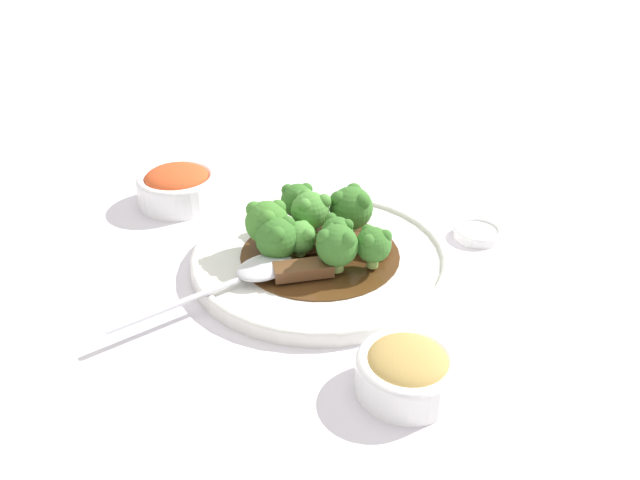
{
  "coord_description": "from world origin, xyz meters",
  "views": [
    {
      "loc": [
        0.19,
        0.59,
        0.4
      ],
      "look_at": [
        0.0,
        0.0,
        0.03
      ],
      "focal_mm": 35.0,
      "sensor_mm": 36.0,
      "label": 1
    }
  ],
  "objects_px": {
    "broccoli_floret_6": "(337,245)",
    "broccoli_floret_1": "(312,210)",
    "serving_spoon": "(254,272)",
    "side_bowl_appetizer": "(407,370)",
    "main_plate": "(320,257)",
    "beef_strip_1": "(303,269)",
    "broccoli_floret_8": "(298,200)",
    "broccoli_floret_0": "(301,238)",
    "beef_strip_0": "(323,242)",
    "sauce_dish": "(477,232)",
    "broccoli_floret_2": "(277,237)",
    "broccoli_floret_3": "(351,207)",
    "side_bowl_kimchi": "(178,186)",
    "broccoli_floret_7": "(373,244)",
    "broccoli_floret_4": "(337,232)",
    "broccoli_floret_5": "(267,222)",
    "beef_strip_2": "(365,244)"
  },
  "relations": [
    {
      "from": "broccoli_floret_6",
      "to": "broccoli_floret_1",
      "type": "bearing_deg",
      "value": -87.42
    },
    {
      "from": "serving_spoon",
      "to": "side_bowl_appetizer",
      "type": "relative_size",
      "value": 2.3
    },
    {
      "from": "main_plate",
      "to": "beef_strip_1",
      "type": "height_order",
      "value": "beef_strip_1"
    },
    {
      "from": "broccoli_floret_8",
      "to": "broccoli_floret_0",
      "type": "bearing_deg",
      "value": 76.78
    },
    {
      "from": "beef_strip_0",
      "to": "serving_spoon",
      "type": "distance_m",
      "value": 0.1
    },
    {
      "from": "side_bowl_appetizer",
      "to": "sauce_dish",
      "type": "bearing_deg",
      "value": -132.12
    },
    {
      "from": "broccoli_floret_2",
      "to": "broccoli_floret_3",
      "type": "xyz_separation_m",
      "value": [
        -0.1,
        -0.04,
        0.0
      ]
    },
    {
      "from": "side_bowl_appetizer",
      "to": "broccoli_floret_0",
      "type": "bearing_deg",
      "value": -80.86
    },
    {
      "from": "beef_strip_1",
      "to": "sauce_dish",
      "type": "bearing_deg",
      "value": -169.89
    },
    {
      "from": "broccoli_floret_6",
      "to": "sauce_dish",
      "type": "height_order",
      "value": "broccoli_floret_6"
    },
    {
      "from": "broccoli_floret_1",
      "to": "sauce_dish",
      "type": "xyz_separation_m",
      "value": [
        -0.21,
        0.04,
        -0.05
      ]
    },
    {
      "from": "beef_strip_1",
      "to": "side_bowl_kimchi",
      "type": "bearing_deg",
      "value": -67.12
    },
    {
      "from": "broccoli_floret_1",
      "to": "broccoli_floret_2",
      "type": "distance_m",
      "value": 0.07
    },
    {
      "from": "main_plate",
      "to": "broccoli_floret_0",
      "type": "height_order",
      "value": "broccoli_floret_0"
    },
    {
      "from": "beef_strip_1",
      "to": "broccoli_floret_7",
      "type": "bearing_deg",
      "value": 174.72
    },
    {
      "from": "broccoli_floret_7",
      "to": "broccoli_floret_8",
      "type": "distance_m",
      "value": 0.13
    },
    {
      "from": "serving_spoon",
      "to": "broccoli_floret_4",
      "type": "bearing_deg",
      "value": -172.69
    },
    {
      "from": "serving_spoon",
      "to": "sauce_dish",
      "type": "bearing_deg",
      "value": -174.02
    },
    {
      "from": "broccoli_floret_8",
      "to": "side_bowl_appetizer",
      "type": "bearing_deg",
      "value": 93.32
    },
    {
      "from": "broccoli_floret_6",
      "to": "sauce_dish",
      "type": "bearing_deg",
      "value": -167.46
    },
    {
      "from": "broccoli_floret_7",
      "to": "broccoli_floret_3",
      "type": "bearing_deg",
      "value": -93.86
    },
    {
      "from": "beef_strip_1",
      "to": "broccoli_floret_7",
      "type": "relative_size",
      "value": 1.39
    },
    {
      "from": "beef_strip_1",
      "to": "broccoli_floret_2",
      "type": "bearing_deg",
      "value": -66.19
    },
    {
      "from": "broccoli_floret_5",
      "to": "broccoli_floret_7",
      "type": "height_order",
      "value": "broccoli_floret_5"
    },
    {
      "from": "beef_strip_0",
      "to": "side_bowl_appetizer",
      "type": "distance_m",
      "value": 0.23
    },
    {
      "from": "broccoli_floret_4",
      "to": "side_bowl_kimchi",
      "type": "xyz_separation_m",
      "value": [
        0.15,
        -0.23,
        -0.02
      ]
    },
    {
      "from": "broccoli_floret_3",
      "to": "broccoli_floret_8",
      "type": "bearing_deg",
      "value": -29.35
    },
    {
      "from": "broccoli_floret_3",
      "to": "broccoli_floret_4",
      "type": "distance_m",
      "value": 0.07
    },
    {
      "from": "main_plate",
      "to": "broccoli_floret_1",
      "type": "height_order",
      "value": "broccoli_floret_1"
    },
    {
      "from": "serving_spoon",
      "to": "broccoli_floret_1",
      "type": "bearing_deg",
      "value": -142.3
    },
    {
      "from": "beef_strip_2",
      "to": "broccoli_floret_4",
      "type": "height_order",
      "value": "broccoli_floret_4"
    },
    {
      "from": "broccoli_floret_4",
      "to": "broccoli_floret_6",
      "type": "xyz_separation_m",
      "value": [
        0.01,
        0.03,
        0.0
      ]
    },
    {
      "from": "broccoli_floret_2",
      "to": "broccoli_floret_3",
      "type": "height_order",
      "value": "broccoli_floret_3"
    },
    {
      "from": "main_plate",
      "to": "broccoli_floret_2",
      "type": "bearing_deg",
      "value": -0.77
    },
    {
      "from": "broccoli_floret_1",
      "to": "broccoli_floret_3",
      "type": "height_order",
      "value": "same"
    },
    {
      "from": "broccoli_floret_0",
      "to": "broccoli_floret_5",
      "type": "relative_size",
      "value": 0.72
    },
    {
      "from": "broccoli_floret_4",
      "to": "broccoli_floret_8",
      "type": "distance_m",
      "value": 0.09
    },
    {
      "from": "main_plate",
      "to": "broccoli_floret_3",
      "type": "height_order",
      "value": "broccoli_floret_3"
    },
    {
      "from": "beef_strip_1",
      "to": "side_bowl_kimchi",
      "type": "relative_size",
      "value": 0.6
    },
    {
      "from": "broccoli_floret_7",
      "to": "main_plate",
      "type": "bearing_deg",
      "value": -46.49
    },
    {
      "from": "broccoli_floret_0",
      "to": "side_bowl_appetizer",
      "type": "xyz_separation_m",
      "value": [
        -0.03,
        0.21,
        -0.02
      ]
    },
    {
      "from": "broccoli_floret_0",
      "to": "beef_strip_0",
      "type": "bearing_deg",
      "value": -155.37
    },
    {
      "from": "main_plate",
      "to": "sauce_dish",
      "type": "bearing_deg",
      "value": -179.49
    },
    {
      "from": "broccoli_floret_5",
      "to": "broccoli_floret_7",
      "type": "xyz_separation_m",
      "value": [
        -0.1,
        0.08,
        -0.0
      ]
    },
    {
      "from": "broccoli_floret_8",
      "to": "side_bowl_kimchi",
      "type": "bearing_deg",
      "value": -46.44
    },
    {
      "from": "beef_strip_2",
      "to": "serving_spoon",
      "type": "relative_size",
      "value": 0.29
    },
    {
      "from": "broccoli_floret_6",
      "to": "broccoli_floret_7",
      "type": "height_order",
      "value": "broccoli_floret_6"
    },
    {
      "from": "broccoli_floret_3",
      "to": "broccoli_floret_6",
      "type": "height_order",
      "value": "same"
    },
    {
      "from": "main_plate",
      "to": "sauce_dish",
      "type": "distance_m",
      "value": 0.21
    },
    {
      "from": "beef_strip_0",
      "to": "broccoli_floret_7",
      "type": "height_order",
      "value": "broccoli_floret_7"
    }
  ]
}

